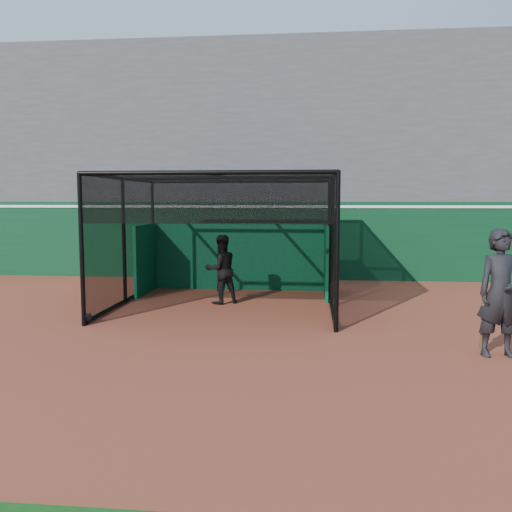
# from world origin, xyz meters

# --- Properties ---
(ground) EXTENTS (120.00, 120.00, 0.00)m
(ground) POSITION_xyz_m (0.00, 0.00, 0.00)
(ground) COLOR brown
(ground) RESTS_ON ground
(outfield_wall) EXTENTS (50.00, 0.50, 2.50)m
(outfield_wall) POSITION_xyz_m (0.00, 8.50, 1.29)
(outfield_wall) COLOR #0A371B
(outfield_wall) RESTS_ON ground
(grandstand) EXTENTS (50.00, 7.85, 8.95)m
(grandstand) POSITION_xyz_m (0.00, 12.27, 4.48)
(grandstand) COLOR #4C4C4F
(grandstand) RESTS_ON ground
(batting_cage) EXTENTS (5.19, 5.05, 3.09)m
(batting_cage) POSITION_xyz_m (-0.77, 3.82, 1.54)
(batting_cage) COLOR black
(batting_cage) RESTS_ON ground
(batter) EXTENTS (1.05, 0.99, 1.70)m
(batter) POSITION_xyz_m (-0.93, 4.00, 0.85)
(batter) COLOR black
(batter) RESTS_ON ground
(on_deck_player) EXTENTS (0.82, 0.60, 2.10)m
(on_deck_player) POSITION_xyz_m (4.36, -0.05, 1.05)
(on_deck_player) COLOR black
(on_deck_player) RESTS_ON ground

